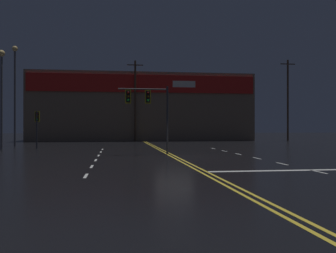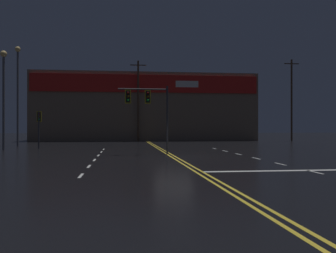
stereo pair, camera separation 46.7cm
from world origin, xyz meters
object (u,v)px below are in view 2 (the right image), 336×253
object	(u,v)px
traffic_signal_median	(147,102)
streetlight_near_right	(4,86)
streetlight_near_left	(18,83)
traffic_signal_corner_northwest	(39,121)

from	to	relation	value
traffic_signal_median	streetlight_near_right	world-z (taller)	streetlight_near_right
traffic_signal_median	streetlight_near_left	distance (m)	18.42
streetlight_near_left	streetlight_near_right	size ratio (longest dim) A/B	1.21
traffic_signal_corner_northwest	streetlight_near_right	distance (m)	4.37
traffic_signal_median	streetlight_near_right	xyz separation A→B (m)	(-11.84, 6.71, 1.80)
traffic_signal_corner_northwest	streetlight_near_right	size ratio (longest dim) A/B	0.40
traffic_signal_corner_northwest	streetlight_near_right	bearing A→B (deg)	-142.64
streetlight_near_right	traffic_signal_median	bearing A→B (deg)	-29.55
streetlight_near_left	streetlight_near_right	world-z (taller)	streetlight_near_left
traffic_signal_corner_northwest	streetlight_near_left	distance (m)	6.87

